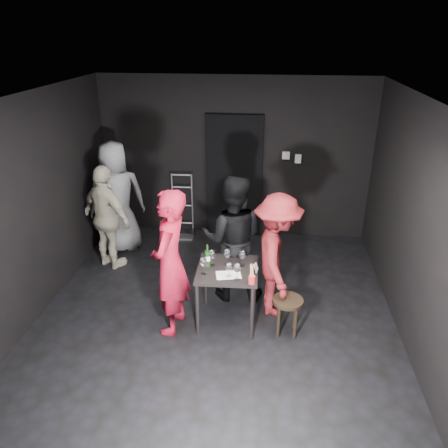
# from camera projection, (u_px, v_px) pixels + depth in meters

# --- Properties ---
(floor) EXTENTS (4.50, 5.00, 0.02)m
(floor) POSITION_uv_depth(u_px,v_px,m) (216.00, 314.00, 5.62)
(floor) COLOR black
(floor) RESTS_ON ground
(ceiling) EXTENTS (4.50, 5.00, 0.02)m
(ceiling) POSITION_uv_depth(u_px,v_px,m) (214.00, 99.00, 4.50)
(ceiling) COLOR silver
(ceiling) RESTS_ON ground
(wall_back) EXTENTS (4.50, 0.04, 2.70)m
(wall_back) POSITION_uv_depth(u_px,v_px,m) (234.00, 159.00, 7.32)
(wall_back) COLOR black
(wall_back) RESTS_ON ground
(wall_front) EXTENTS (4.50, 0.04, 2.70)m
(wall_front) POSITION_uv_depth(u_px,v_px,m) (164.00, 374.00, 2.80)
(wall_front) COLOR black
(wall_front) RESTS_ON ground
(wall_left) EXTENTS (0.04, 5.00, 2.70)m
(wall_left) POSITION_uv_depth(u_px,v_px,m) (31.00, 210.00, 5.29)
(wall_left) COLOR black
(wall_left) RESTS_ON ground
(wall_right) EXTENTS (0.04, 5.00, 2.70)m
(wall_right) POSITION_uv_depth(u_px,v_px,m) (416.00, 228.00, 4.83)
(wall_right) COLOR black
(wall_right) RESTS_ON ground
(doorway) EXTENTS (0.95, 0.10, 2.10)m
(doorway) POSITION_uv_depth(u_px,v_px,m) (234.00, 177.00, 7.39)
(doorway) COLOR black
(doorway) RESTS_ON ground
(wallbox_upper) EXTENTS (0.12, 0.06, 0.12)m
(wallbox_upper) POSITION_uv_depth(u_px,v_px,m) (286.00, 155.00, 7.14)
(wallbox_upper) COLOR #B7B7B2
(wallbox_upper) RESTS_ON wall_back
(wallbox_lower) EXTENTS (0.10, 0.06, 0.14)m
(wallbox_lower) POSITION_uv_depth(u_px,v_px,m) (298.00, 159.00, 7.14)
(wallbox_lower) COLOR #B7B7B2
(wallbox_lower) RESTS_ON wall_back
(hand_truck) EXTENTS (0.38, 0.33, 1.13)m
(hand_truck) POSITION_uv_depth(u_px,v_px,m) (183.00, 225.00, 7.63)
(hand_truck) COLOR #B2B2B7
(hand_truck) RESTS_ON floor
(tasting_table) EXTENTS (0.72, 0.72, 0.75)m
(tasting_table) POSITION_uv_depth(u_px,v_px,m) (228.00, 275.00, 5.24)
(tasting_table) COLOR black
(tasting_table) RESTS_ON floor
(stool) EXTENTS (0.36, 0.36, 0.47)m
(stool) POSITION_uv_depth(u_px,v_px,m) (288.00, 306.00, 5.13)
(stool) COLOR black
(stool) RESTS_ON floor
(server_red) EXTENTS (0.58, 0.82, 2.13)m
(server_red) POSITION_uv_depth(u_px,v_px,m) (169.00, 250.00, 4.95)
(server_red) COLOR #A51028
(server_red) RESTS_ON floor
(woman_black) EXTENTS (0.96, 0.53, 1.96)m
(woman_black) POSITION_uv_depth(u_px,v_px,m) (233.00, 230.00, 5.63)
(woman_black) COLOR black
(woman_black) RESTS_ON floor
(man_maroon) EXTENTS (0.63, 1.15, 1.71)m
(man_maroon) POSITION_uv_depth(u_px,v_px,m) (277.00, 252.00, 5.36)
(man_maroon) COLOR maroon
(man_maroon) RESTS_ON floor
(bystander_cream) EXTENTS (1.10, 0.90, 1.70)m
(bystander_cream) POSITION_uv_depth(u_px,v_px,m) (107.00, 215.00, 6.42)
(bystander_cream) COLOR beige
(bystander_cream) RESTS_ON floor
(bystander_grey) EXTENTS (1.20, 0.96, 2.17)m
(bystander_grey) POSITION_uv_depth(u_px,v_px,m) (116.00, 187.00, 6.83)
(bystander_grey) COLOR slate
(bystander_grey) RESTS_ON floor
(tasting_mat) EXTENTS (0.32, 0.25, 0.00)m
(tasting_mat) POSITION_uv_depth(u_px,v_px,m) (229.00, 275.00, 5.06)
(tasting_mat) COLOR white
(tasting_mat) RESTS_ON tasting_table
(wine_glass_a) EXTENTS (0.11, 0.11, 0.22)m
(wine_glass_a) POSITION_uv_depth(u_px,v_px,m) (204.00, 265.00, 5.04)
(wine_glass_a) COLOR white
(wine_glass_a) RESTS_ON tasting_table
(wine_glass_b) EXTENTS (0.08, 0.08, 0.21)m
(wine_glass_b) POSITION_uv_depth(u_px,v_px,m) (212.00, 257.00, 5.22)
(wine_glass_b) COLOR white
(wine_glass_b) RESTS_ON tasting_table
(wine_glass_c) EXTENTS (0.09, 0.09, 0.21)m
(wine_glass_c) POSITION_uv_depth(u_px,v_px,m) (227.00, 257.00, 5.25)
(wine_glass_c) COLOR white
(wine_glass_c) RESTS_ON tasting_table
(wine_glass_d) EXTENTS (0.09, 0.09, 0.19)m
(wine_glass_d) POSITION_uv_depth(u_px,v_px,m) (229.00, 269.00, 4.99)
(wine_glass_d) COLOR white
(wine_glass_d) RESTS_ON tasting_table
(wine_glass_e) EXTENTS (0.11, 0.11, 0.21)m
(wine_glass_e) POSITION_uv_depth(u_px,v_px,m) (237.00, 271.00, 4.93)
(wine_glass_e) COLOR white
(wine_glass_e) RESTS_ON tasting_table
(wine_glass_f) EXTENTS (0.10, 0.10, 0.21)m
(wine_glass_f) POSITION_uv_depth(u_px,v_px,m) (242.00, 258.00, 5.22)
(wine_glass_f) COLOR white
(wine_glass_f) RESTS_ON tasting_table
(wine_bottle) EXTENTS (0.07, 0.07, 0.29)m
(wine_bottle) POSITION_uv_depth(u_px,v_px,m) (207.00, 258.00, 5.20)
(wine_bottle) COLOR black
(wine_bottle) RESTS_ON tasting_table
(breadstick_cup) EXTENTS (0.08, 0.08, 0.25)m
(breadstick_cup) POSITION_uv_depth(u_px,v_px,m) (252.00, 274.00, 4.85)
(breadstick_cup) COLOR red
(breadstick_cup) RESTS_ON tasting_table
(reserved_card) EXTENTS (0.09, 0.13, 0.09)m
(reserved_card) POSITION_uv_depth(u_px,v_px,m) (253.00, 268.00, 5.12)
(reserved_card) COLOR white
(reserved_card) RESTS_ON tasting_table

